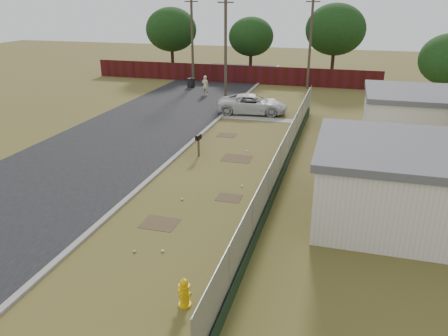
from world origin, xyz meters
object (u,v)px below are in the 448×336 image
(mailbox, at_px, (198,139))
(pickup_truck, at_px, (253,104))
(fire_hydrant, at_px, (184,293))
(trash_bin, at_px, (191,83))
(pedestrian, at_px, (205,85))

(mailbox, xyz_separation_m, pickup_truck, (0.81, 10.25, -0.27))
(fire_hydrant, xyz_separation_m, trash_bin, (-10.88, 30.71, 0.03))
(fire_hydrant, distance_m, mailbox, 12.67)
(fire_hydrant, relative_size, trash_bin, 1.02)
(fire_hydrant, bearing_deg, pedestrian, 106.93)
(fire_hydrant, height_order, trash_bin, fire_hydrant)
(fire_hydrant, bearing_deg, pickup_truck, 97.43)
(mailbox, relative_size, pickup_truck, 0.24)
(mailbox, bearing_deg, pedestrian, 106.79)
(mailbox, bearing_deg, fire_hydrant, -72.89)
(fire_hydrant, xyz_separation_m, mailbox, (-3.72, 12.10, 0.56))
(pedestrian, xyz_separation_m, trash_bin, (-2.46, 3.03, -0.41))
(trash_bin, bearing_deg, mailbox, -68.95)
(fire_hydrant, bearing_deg, mailbox, 107.11)
(pickup_truck, bearing_deg, trash_bin, 35.69)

